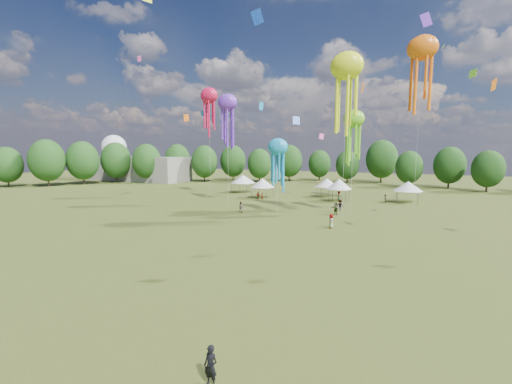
% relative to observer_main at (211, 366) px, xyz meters
% --- Properties ---
extents(ground, '(300.00, 300.00, 0.00)m').
position_rel_observer_main_xyz_m(ground, '(-8.98, 1.68, -0.87)').
color(ground, '#384416').
rests_on(ground, ground).
extents(observer_main, '(0.66, 0.45, 1.75)m').
position_rel_observer_main_xyz_m(observer_main, '(0.00, 0.00, 0.00)').
color(observer_main, black).
rests_on(observer_main, ground).
extents(spectator_near, '(0.94, 0.79, 1.74)m').
position_rel_observer_main_xyz_m(spectator_near, '(-18.24, 35.60, -0.00)').
color(spectator_near, gray).
rests_on(spectator_near, ground).
extents(spectators_far, '(24.40, 27.37, 1.91)m').
position_rel_observer_main_xyz_m(spectators_far, '(-6.24, 45.32, 0.02)').
color(spectators_far, gray).
rests_on(spectators_far, ground).
extents(festival_tents, '(41.40, 12.41, 4.45)m').
position_rel_observer_main_xyz_m(festival_tents, '(-13.84, 57.49, 2.34)').
color(festival_tents, '#47474C').
rests_on(festival_tents, ground).
extents(show_kites, '(44.53, 18.50, 28.56)m').
position_rel_observer_main_xyz_m(show_kites, '(-8.77, 44.78, 17.93)').
color(show_kites, purple).
rests_on(show_kites, ground).
extents(small_kites, '(75.78, 61.99, 42.98)m').
position_rel_observer_main_xyz_m(small_kites, '(-9.96, 44.54, 28.82)').
color(small_kites, purple).
rests_on(small_kites, ground).
extents(treeline, '(201.57, 95.24, 13.43)m').
position_rel_observer_main_xyz_m(treeline, '(-12.84, 64.19, 5.67)').
color(treeline, '#38281C').
rests_on(treeline, ground).
extents(hangar, '(40.00, 12.00, 8.00)m').
position_rel_observer_main_xyz_m(hangar, '(-80.98, 73.68, 3.13)').
color(hangar, gray).
rests_on(hangar, ground).
extents(radome, '(9.00, 9.00, 16.00)m').
position_rel_observer_main_xyz_m(radome, '(-96.98, 79.68, 9.11)').
color(radome, white).
rests_on(radome, ground).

